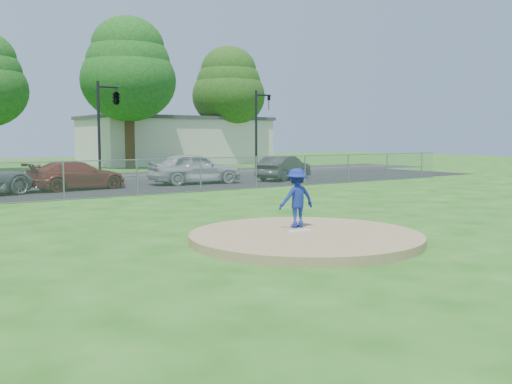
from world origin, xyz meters
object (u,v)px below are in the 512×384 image
(traffic_signal_center, at_px, (114,99))
(parked_car_pearl, at_px, (195,168))
(tree_right, at_px, (128,69))
(parked_car_charcoal, at_px, (284,168))
(tree_far_right, at_px, (229,87))
(traffic_signal_right, at_px, (259,123))
(pitcher, at_px, (297,198))
(parked_car_darkred, at_px, (77,175))
(commercial_building, at_px, (176,140))

(traffic_signal_center, distance_m, parked_car_pearl, 7.36)
(tree_right, distance_m, parked_car_charcoal, 18.06)
(tree_far_right, xyz_separation_m, parked_car_pearl, (-14.09, -19.01, -6.24))
(traffic_signal_right, relative_size, parked_car_pearl, 1.18)
(pitcher, bearing_deg, parked_car_charcoal, -120.33)
(parked_car_darkred, distance_m, parked_car_pearl, 6.08)
(traffic_signal_center, relative_size, parked_car_charcoal, 1.35)
(tree_right, height_order, traffic_signal_right, tree_right)
(traffic_signal_right, bearing_deg, commercial_building, 83.71)
(commercial_building, distance_m, parked_car_darkred, 27.19)
(tree_right, height_order, parked_car_darkred, tree_right)
(tree_far_right, relative_size, parked_car_darkred, 2.38)
(commercial_building, distance_m, parked_car_charcoal, 23.01)
(traffic_signal_right, relative_size, parked_car_charcoal, 1.35)
(parked_car_darkred, xyz_separation_m, parked_car_pearl, (6.07, -0.19, 0.16))
(commercial_building, bearing_deg, parked_car_darkred, -126.53)
(parked_car_pearl, xyz_separation_m, parked_car_charcoal, (5.47, -0.48, -0.13))
(traffic_signal_right, bearing_deg, parked_car_darkred, -158.00)
(parked_car_darkred, bearing_deg, pitcher, 175.59)
(parked_car_darkred, height_order, parked_car_pearl, parked_car_pearl)
(tree_far_right, bearing_deg, parked_car_darkred, -136.98)
(tree_right, relative_size, parked_car_darkred, 2.57)
(tree_right, distance_m, traffic_signal_right, 12.08)
(tree_right, height_order, parked_car_pearl, tree_right)
(commercial_building, bearing_deg, tree_far_right, -36.87)
(traffic_signal_right, bearing_deg, pitcher, -123.18)
(commercial_building, xyz_separation_m, tree_right, (-7.00, -6.00, 5.49))
(commercial_building, height_order, pitcher, commercial_building)
(traffic_signal_center, xyz_separation_m, traffic_signal_right, (10.27, 0.00, -1.25))
(traffic_signal_right, distance_m, parked_car_darkred, 15.76)
(commercial_building, height_order, traffic_signal_right, traffic_signal_right)
(traffic_signal_center, height_order, parked_car_charcoal, traffic_signal_center)
(tree_far_right, height_order, parked_car_darkred, tree_far_right)
(traffic_signal_right, relative_size, parked_car_darkred, 1.24)
(traffic_signal_right, bearing_deg, traffic_signal_center, -180.00)
(commercial_building, relative_size, traffic_signal_center, 2.93)
(tree_far_right, bearing_deg, traffic_signal_right, -113.91)
(pitcher, relative_size, parked_car_darkred, 0.32)
(tree_right, xyz_separation_m, parked_car_charcoal, (2.38, -16.49, -6.96))
(tree_far_right, bearing_deg, tree_right, -164.74)
(traffic_signal_right, xyz_separation_m, parked_car_charcoal, (-2.85, -6.49, -2.67))
(traffic_signal_right, xyz_separation_m, pitcher, (-13.88, -21.23, -2.44))
(tree_far_right, bearing_deg, parked_car_charcoal, -113.85)
(tree_right, xyz_separation_m, parked_car_darkred, (-9.16, -15.82, -6.98))
(traffic_signal_center, xyz_separation_m, parked_car_charcoal, (7.41, -6.49, -3.92))
(parked_car_darkred, distance_m, parked_car_charcoal, 11.57)
(traffic_signal_right, xyz_separation_m, parked_car_pearl, (-8.33, -6.01, -2.54))
(parked_car_pearl, bearing_deg, tree_right, -3.90)
(commercial_building, relative_size, tree_right, 1.41)
(parked_car_darkred, relative_size, parked_car_charcoal, 1.09)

